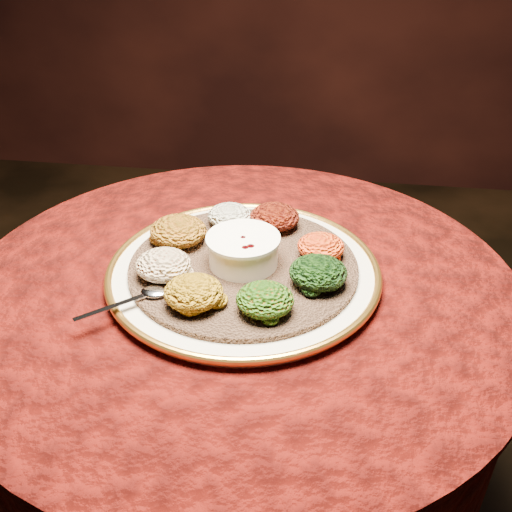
# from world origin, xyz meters

# --- Properties ---
(table) EXTENTS (0.96, 0.96, 0.73)m
(table) POSITION_xyz_m (0.00, 0.00, 0.55)
(table) COLOR black
(table) RESTS_ON ground
(platter) EXTENTS (0.47, 0.47, 0.02)m
(platter) POSITION_xyz_m (0.01, 0.01, 0.75)
(platter) COLOR silver
(platter) RESTS_ON table
(injera) EXTENTS (0.51, 0.51, 0.01)m
(injera) POSITION_xyz_m (0.01, 0.01, 0.76)
(injera) COLOR brown
(injera) RESTS_ON platter
(stew_bowl) EXTENTS (0.12, 0.12, 0.05)m
(stew_bowl) POSITION_xyz_m (0.01, 0.01, 0.79)
(stew_bowl) COLOR white
(stew_bowl) RESTS_ON injera
(spoon) EXTENTS (0.12, 0.10, 0.01)m
(spoon) POSITION_xyz_m (-0.13, -0.11, 0.77)
(spoon) COLOR silver
(spoon) RESTS_ON injera
(portion_ayib) EXTENTS (0.08, 0.08, 0.04)m
(portion_ayib) POSITION_xyz_m (-0.04, 0.13, 0.78)
(portion_ayib) COLOR beige
(portion_ayib) RESTS_ON injera
(portion_kitfo) EXTENTS (0.09, 0.09, 0.04)m
(portion_kitfo) POSITION_xyz_m (0.04, 0.14, 0.78)
(portion_kitfo) COLOR black
(portion_kitfo) RESTS_ON injera
(portion_tikil) EXTENTS (0.08, 0.08, 0.04)m
(portion_tikil) POSITION_xyz_m (0.13, 0.05, 0.78)
(portion_tikil) COLOR #B6770F
(portion_tikil) RESTS_ON injera
(portion_gomen) EXTENTS (0.09, 0.09, 0.04)m
(portion_gomen) POSITION_xyz_m (0.13, -0.03, 0.78)
(portion_gomen) COLOR black
(portion_gomen) RESTS_ON injera
(portion_mixveg) EXTENTS (0.09, 0.08, 0.04)m
(portion_mixveg) POSITION_xyz_m (0.06, -0.12, 0.78)
(portion_mixveg) COLOR #9A3B09
(portion_mixveg) RESTS_ON injera
(portion_kik) EXTENTS (0.09, 0.09, 0.04)m
(portion_kik) POSITION_xyz_m (-0.05, -0.11, 0.78)
(portion_kik) COLOR #A2700E
(portion_kik) RESTS_ON injera
(portion_timatim) EXTENTS (0.09, 0.09, 0.04)m
(portion_timatim) POSITION_xyz_m (-0.12, -0.05, 0.78)
(portion_timatim) COLOR maroon
(portion_timatim) RESTS_ON injera
(portion_shiro) EXTENTS (0.10, 0.10, 0.05)m
(portion_shiro) POSITION_xyz_m (-0.12, 0.06, 0.79)
(portion_shiro) COLOR #995412
(portion_shiro) RESTS_ON injera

